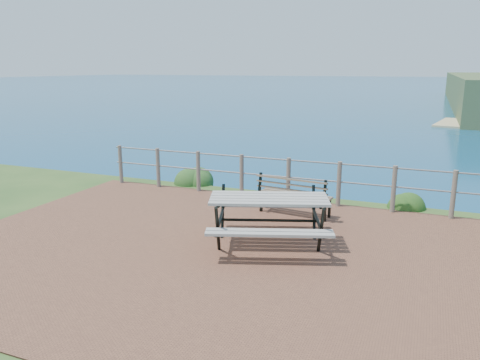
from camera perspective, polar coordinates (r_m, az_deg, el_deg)
name	(u,v)px	position (r m, az deg, el deg)	size (l,w,h in m)	color
ground	(231,253)	(7.87, -1.13, -8.94)	(10.00, 7.00, 0.12)	brown
ocean	(426,75)	(206.72, 21.76, 11.83)	(1200.00, 1200.00, 0.00)	#145E7A
safety_railing	(288,177)	(10.71, 5.92, 0.35)	(9.40, 0.10, 1.00)	#6B5B4C
picnic_table	(269,216)	(8.05, 3.51, -4.35)	(2.16, 1.65, 0.84)	#A09B90
park_bench	(295,189)	(9.72, 6.73, -1.08)	(1.56, 0.56, 0.86)	brown
shrub_lip_west	(191,183)	(12.58, -6.00, -0.34)	(0.86, 0.86, 0.64)	#24531F
shrub_lip_east	(400,207)	(10.95, 18.98, -3.14)	(0.75, 0.75, 0.49)	#1B4A16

